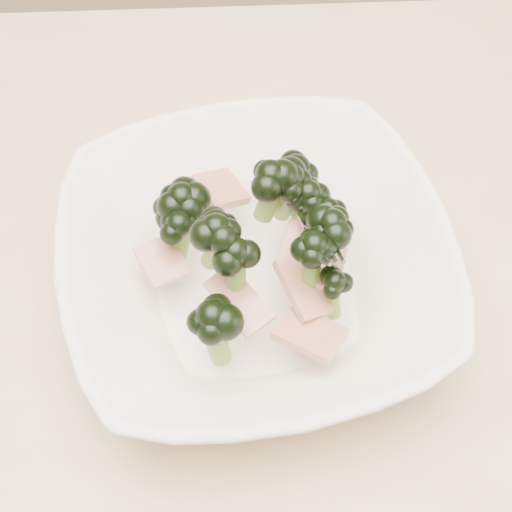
% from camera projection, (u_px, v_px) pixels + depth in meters
% --- Properties ---
extents(dining_table, '(1.20, 0.80, 0.75)m').
position_uv_depth(dining_table, '(187.00, 385.00, 0.64)').
color(dining_table, tan).
rests_on(dining_table, ground).
extents(broccoli_dish, '(0.34, 0.34, 0.12)m').
position_uv_depth(broccoli_dish, '(256.00, 262.00, 0.54)').
color(broccoli_dish, beige).
rests_on(broccoli_dish, dining_table).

